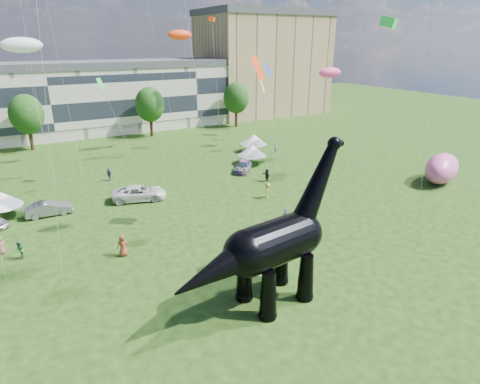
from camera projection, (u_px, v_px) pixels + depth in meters
ground at (287, 297)px, 27.88m from camera, size 220.00×220.00×0.00m
terrace_row at (48, 104)px, 72.18m from camera, size 78.00×11.00×12.00m
apartment_block at (262, 66)px, 95.30m from camera, size 28.00×18.00×22.00m
tree_mid_left at (26, 111)px, 62.92m from camera, size 5.20×5.20×9.44m
tree_mid_right at (149, 102)px, 72.28m from camera, size 5.20×5.20×9.44m
tree_far_right at (236, 95)px, 80.71m from camera, size 5.20×5.20×9.44m
dinosaur_sculpture at (269, 247)px, 25.88m from camera, size 13.62×4.23×11.09m
car_grey at (49, 209)px, 40.58m from camera, size 4.53×1.72×1.47m
car_white at (139, 193)px, 44.46m from camera, size 6.43×4.39×1.63m
car_dark at (243, 166)px, 54.35m from camera, size 4.50×4.75×1.35m
gazebo_near at (252, 150)px, 57.26m from camera, size 4.29×4.29×2.77m
gazebo_far at (254, 140)px, 63.25m from camera, size 4.72×4.72×2.85m
gazebo_left at (1, 199)px, 39.91m from camera, size 4.22×4.22×2.64m
inflatable_pink at (442, 168)px, 49.73m from camera, size 8.09×6.20×3.63m
visitors at (189, 200)px, 42.49m from camera, size 38.75×22.63×1.89m
kites at (125, 23)px, 43.93m from camera, size 63.24×42.18×27.74m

